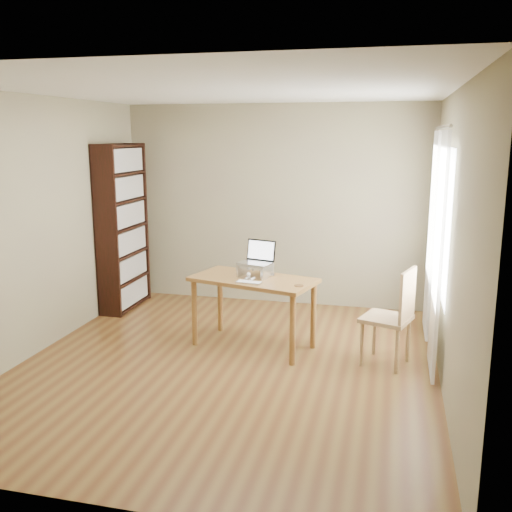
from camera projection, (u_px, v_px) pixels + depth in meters
The scene contains 10 objects.
room at pixel (229, 234), 5.31m from camera, with size 4.04×4.54×2.64m.
bookshelf at pixel (123, 227), 7.25m from camera, with size 0.30×0.90×2.10m.
curtains at pixel (435, 242), 5.64m from camera, with size 0.03×1.90×2.25m.
desk at pixel (253, 288), 5.95m from camera, with size 1.39×0.94×0.75m.
laptop_stand at pixel (255, 268), 5.98m from camera, with size 0.32×0.25×0.13m.
laptop at pixel (257, 257), 6.01m from camera, with size 0.38×0.35×0.23m.
keyboard at pixel (249, 282), 5.71m from camera, with size 0.27×0.14×0.02m.
coaster at pixel (299, 286), 5.61m from camera, with size 0.09×0.09×0.01m, color brown.
cat at pixel (258, 270), 6.01m from camera, with size 0.23×0.47×0.14m.
chair at pixel (395, 313), 5.49m from camera, with size 0.55×0.54×0.98m.
Camera 1 is at (1.51, -5.01, 2.22)m, focal length 40.00 mm.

